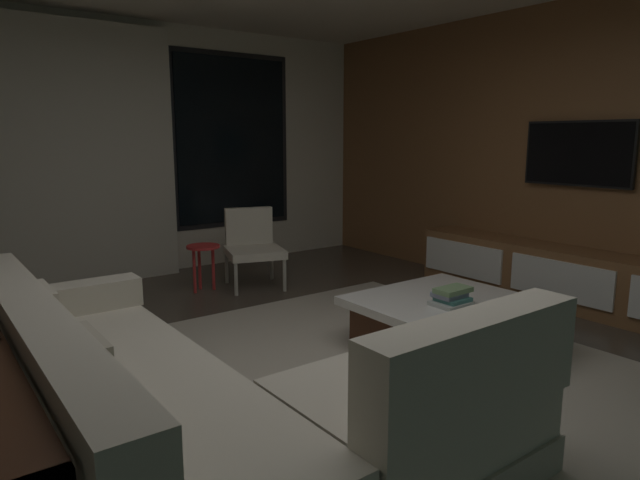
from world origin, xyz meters
TOP-DOWN VIEW (x-y plane):
  - floor at (0.00, 0.00)m, footprint 9.20×9.20m
  - back_wall_with_window at (-0.06, 3.62)m, footprint 6.60×0.30m
  - media_wall at (3.06, 0.00)m, footprint 0.12×7.80m
  - area_rug at (0.35, -0.10)m, footprint 3.20×3.80m
  - sectional_couch at (-0.91, -0.18)m, footprint 1.98×2.50m
  - coffee_table at (1.12, 0.10)m, footprint 1.16×1.16m
  - book_stack_on_coffee_table at (1.06, 0.03)m, footprint 0.27×0.21m
  - accent_chair_near_window at (0.91, 2.48)m, footprint 0.68×0.70m
  - side_stool at (0.40, 2.56)m, footprint 0.32×0.32m
  - media_console at (2.77, 0.05)m, footprint 0.46×3.10m
  - mounted_tv at (2.95, 0.25)m, footprint 0.05×0.99m

SIDE VIEW (x-z plane):
  - floor at x=0.00m, z-range 0.00..0.00m
  - area_rug at x=0.35m, z-range 0.00..0.01m
  - coffee_table at x=1.12m, z-range 0.01..0.37m
  - media_console at x=2.77m, z-range -0.01..0.51m
  - sectional_couch at x=-0.91m, z-range -0.12..0.70m
  - side_stool at x=0.40m, z-range 0.14..0.60m
  - book_stack_on_coffee_table at x=1.06m, z-range 0.36..0.48m
  - accent_chair_near_window at x=0.91m, z-range 0.04..0.82m
  - back_wall_with_window at x=-0.06m, z-range -0.01..2.69m
  - media_wall at x=3.06m, z-range 0.00..2.70m
  - mounted_tv at x=2.95m, z-range 1.06..1.64m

